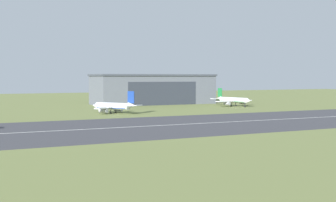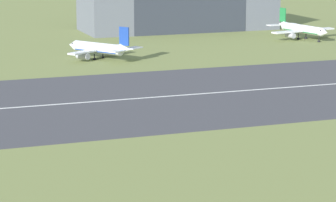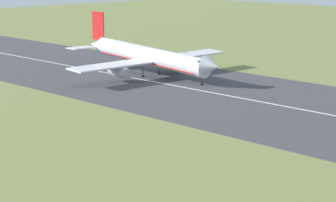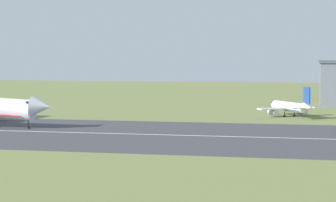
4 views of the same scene
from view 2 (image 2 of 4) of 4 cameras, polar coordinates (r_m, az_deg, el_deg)
The scene contains 5 objects.
runway_strip at distance 156.92m, azimuth 1.01°, elevation 0.41°, with size 453.84×55.73×0.06m, color #3D3D42.
runway_centreline at distance 156.92m, azimuth 1.01°, elevation 0.42°, with size 408.45×0.70×0.01m, color silver.
hangar_building at distance 261.42m, azimuth 0.74°, elevation 6.85°, with size 63.67×24.23×15.58m.
airplane_parked_west at distance 242.00m, azimuth 9.59°, elevation 5.10°, with size 22.34×22.74×8.57m.
airplane_parked_centre at distance 201.65m, azimuth -4.98°, elevation 3.78°, with size 19.04×20.53×8.77m.
Camera 2 is at (-54.69, -28.49, 31.93)m, focal length 85.00 mm.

